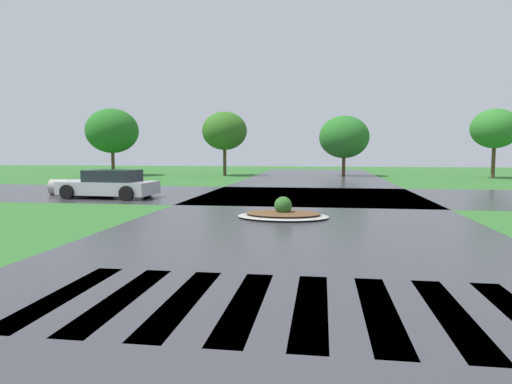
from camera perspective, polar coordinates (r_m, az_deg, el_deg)
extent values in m
cube|color=#35353A|center=(12.73, 5.60, -4.37)|extent=(10.31, 80.00, 0.01)
cube|color=#35353A|center=(21.72, 6.73, -0.43)|extent=(90.00, 9.28, 0.01)
cube|color=white|center=(7.40, -22.87, -11.74)|extent=(0.45, 2.99, 0.01)
cube|color=white|center=(6.99, -16.39, -12.54)|extent=(0.45, 2.99, 0.01)
cube|color=white|center=(6.68, -9.16, -13.24)|extent=(0.45, 2.99, 0.01)
cube|color=white|center=(6.48, -1.31, -13.76)|extent=(0.45, 2.99, 0.01)
cube|color=white|center=(6.40, 6.91, -14.05)|extent=(0.45, 2.99, 0.01)
cube|color=white|center=(6.44, 15.18, -14.05)|extent=(0.45, 2.99, 0.01)
cube|color=white|center=(6.61, 23.18, -13.79)|extent=(0.45, 2.99, 0.01)
ellipsoid|color=#9E9B93|center=(14.38, 3.41, -3.03)|extent=(2.88, 2.01, 0.12)
ellipsoid|color=brown|center=(14.37, 3.41, -2.67)|extent=(2.36, 1.65, 0.10)
sphere|color=#2D6023|center=(14.34, 3.41, -1.68)|extent=(0.56, 0.56, 0.56)
cube|color=#B7B7BF|center=(21.52, -18.00, 0.51)|extent=(4.33, 2.20, 0.58)
cube|color=#1E232B|center=(21.37, -17.51, 1.97)|extent=(2.28, 1.81, 0.52)
cylinder|color=black|center=(21.51, -22.58, 0.00)|extent=(0.66, 0.27, 0.64)
cylinder|color=black|center=(23.11, -19.79, 0.42)|extent=(0.66, 0.27, 0.64)
cylinder|color=black|center=(19.99, -15.90, -0.17)|extent=(0.66, 0.27, 0.64)
cylinder|color=black|center=(21.70, -13.44, 0.29)|extent=(0.66, 0.27, 0.64)
cylinder|color=#9E9B93|center=(23.76, -22.81, 0.57)|extent=(1.44, 0.92, 0.75)
cylinder|color=#9E9B93|center=(23.43, -20.86, 0.58)|extent=(1.44, 0.92, 0.75)
cylinder|color=#9E9B93|center=(23.13, -18.86, 0.58)|extent=(1.44, 0.92, 0.75)
cylinder|color=#4C3823|center=(41.02, -17.47, 3.56)|extent=(0.28, 0.28, 2.27)
ellipsoid|color=#23691F|center=(41.04, -17.58, 7.32)|extent=(4.44, 4.44, 3.78)
cylinder|color=#4C3823|center=(39.05, -3.94, 3.87)|extent=(0.28, 0.28, 2.49)
ellipsoid|color=#31661F|center=(39.08, -3.96, 7.65)|extent=(3.81, 3.81, 3.24)
cylinder|color=#4C3823|center=(38.96, 10.91, 3.30)|extent=(0.28, 0.28, 1.82)
ellipsoid|color=#276B24|center=(38.96, 10.97, 6.78)|extent=(4.15, 4.15, 3.53)
cylinder|color=#4C3823|center=(39.64, 27.59, 3.39)|extent=(0.28, 0.28, 2.59)
ellipsoid|color=#2D7427|center=(39.67, 27.74, 7.05)|extent=(3.55, 3.55, 3.02)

